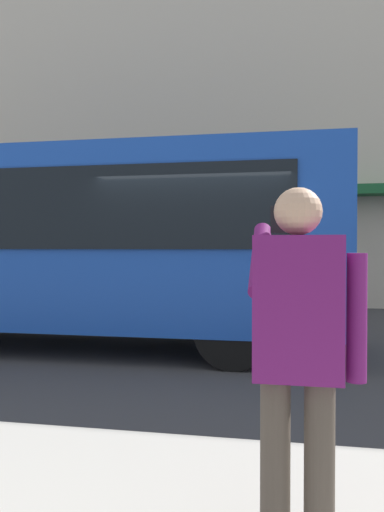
{
  "coord_description": "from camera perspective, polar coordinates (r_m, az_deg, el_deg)",
  "views": [
    {
      "loc": [
        -1.25,
        7.25,
        1.58
      ],
      "look_at": [
        0.28,
        -0.59,
        1.44
      ],
      "focal_mm": 35.63,
      "sensor_mm": 36.0,
      "label": 1
    }
  ],
  "objects": [
    {
      "name": "ground_plane",
      "position": [
        7.52,
        1.23,
        -11.1
      ],
      "size": [
        60.0,
        60.0,
        0.0
      ],
      "primitive_type": "plane",
      "color": "#38383A"
    },
    {
      "name": "building_facade_far",
      "position": [
        14.77,
        6.02,
        18.37
      ],
      "size": [
        28.0,
        1.55,
        12.0
      ],
      "color": "beige",
      "rests_on": "ground_plane"
    },
    {
      "name": "red_bus",
      "position": [
        8.45,
        -15.29,
        1.69
      ],
      "size": [
        9.05,
        2.54,
        3.08
      ],
      "color": "#1947AD",
      "rests_on": "ground_plane"
    },
    {
      "name": "pedestrian_photographer",
      "position": [
        2.42,
        11.86,
        -9.39
      ],
      "size": [
        0.53,
        0.52,
        1.7
      ],
      "color": "#4C4238",
      "rests_on": "sidewalk_curb"
    }
  ]
}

